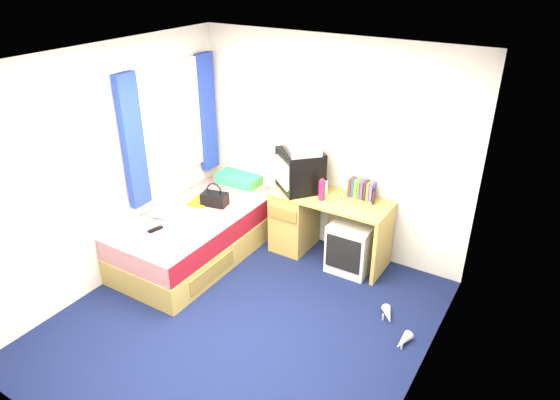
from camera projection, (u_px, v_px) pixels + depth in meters
The scene contains 20 objects.
ground at pixel (243, 321), 4.71m from camera, with size 3.40×3.40×0.00m, color #0C1438.
room_shell at pixel (237, 182), 4.06m from camera, with size 3.40×3.40×3.40m.
bed at pixel (199, 234), 5.64m from camera, with size 1.01×2.00×0.54m.
pillow at pixel (240, 178), 6.19m from camera, with size 0.54×0.35×0.12m, color teal.
desk at pixel (308, 219), 5.66m from camera, with size 1.30×0.55×0.75m.
storage_cube at pixel (352, 246), 5.38m from camera, with size 0.45×0.45×0.56m, color silver.
crt_tv at pixel (300, 170), 5.46m from camera, with size 0.62×0.62×0.45m.
vcr at pixel (301, 147), 5.34m from camera, with size 0.47×0.34×0.09m, color silver.
book_row at pixel (362, 189), 5.33m from camera, with size 0.27×0.13×0.20m.
picture_frame at pixel (374, 197), 5.23m from camera, with size 0.02×0.12×0.14m, color black.
pink_water_bottle at pixel (322, 190), 5.28m from camera, with size 0.07×0.07×0.22m, color #C51B4F.
aerosol_can at pixel (326, 187), 5.41m from camera, with size 0.05×0.05×0.17m, color silver.
handbag at pixel (215, 199), 5.64m from camera, with size 0.32×0.22×0.27m.
towel at pixel (204, 226), 5.16m from camera, with size 0.27×0.22×0.09m, color white.
magazine at pixel (200, 201), 5.74m from camera, with size 0.21×0.28×0.01m, color yellow.
water_bottle at pixel (161, 216), 5.37m from camera, with size 0.07×0.07×0.20m, color silver.
colour_swatch_fan at pixel (165, 240), 4.98m from camera, with size 0.22×0.06×0.01m, color gold.
remote_control at pixel (155, 229), 5.16m from camera, with size 0.05×0.16×0.02m, color black.
window_assembly at pixel (172, 125), 5.48m from camera, with size 0.11×1.42×1.40m.
white_heels at pixel (395, 327), 4.57m from camera, with size 0.40×0.50×0.09m.
Camera 1 is at (2.23, -2.96, 3.14)m, focal length 32.00 mm.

